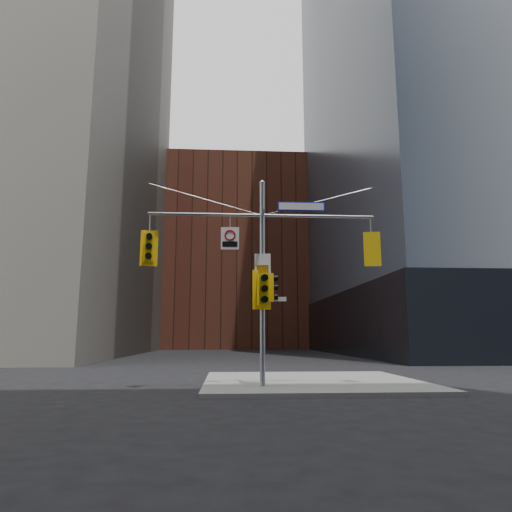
{
  "coord_description": "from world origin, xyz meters",
  "views": [
    {
      "loc": [
        -1.19,
        -13.61,
        1.78
      ],
      "look_at": [
        -0.22,
        2.0,
        4.53
      ],
      "focal_mm": 32.0,
      "sensor_mm": 36.0,
      "label": 1
    }
  ],
  "objects": [
    {
      "name": "regulatory_sign_arm",
      "position": [
        -1.13,
        1.97,
        5.18
      ],
      "size": [
        0.63,
        0.09,
        0.79
      ],
      "rotation": [
        0.0,
        0.0,
        -0.05
      ],
      "color": "silver",
      "rests_on": "ground"
    },
    {
      "name": "brick_midrise",
      "position": [
        0.0,
        58.0,
        14.0
      ],
      "size": [
        26.0,
        20.0,
        28.0
      ],
      "primitive_type": "cube",
      "color": "brown",
      "rests_on": "ground"
    },
    {
      "name": "signal_assembly",
      "position": [
        0.0,
        1.99,
        4.42
      ],
      "size": [
        8.0,
        0.8,
        7.3
      ],
      "color": "gray",
      "rests_on": "ground"
    },
    {
      "name": "ground",
      "position": [
        0.0,
        0.0,
        0.0
      ],
      "size": [
        160.0,
        160.0,
        0.0
      ],
      "primitive_type": "plane",
      "color": "black",
      "rests_on": "ground"
    },
    {
      "name": "traffic_light_pole_front",
      "position": [
        -0.0,
        1.73,
        3.35
      ],
      "size": [
        0.64,
        0.56,
        1.35
      ],
      "rotation": [
        0.0,
        0.0,
        0.16
      ],
      "color": "yellow",
      "rests_on": "ground"
    },
    {
      "name": "traffic_light_west_arm",
      "position": [
        -3.92,
        2.01,
        4.8
      ],
      "size": [
        0.6,
        0.52,
        1.26
      ],
      "rotation": [
        0.0,
        0.0,
        0.15
      ],
      "color": "yellow",
      "rests_on": "ground"
    },
    {
      "name": "street_sign_blade",
      "position": [
        1.4,
        2.0,
        6.35
      ],
      "size": [
        1.72,
        0.05,
        0.33
      ],
      "rotation": [
        0.0,
        0.0,
        -0.0
      ],
      "color": "navy",
      "rests_on": "ground"
    },
    {
      "name": "sidewalk_corner",
      "position": [
        2.0,
        4.0,
        0.07
      ],
      "size": [
        8.0,
        8.0,
        0.15
      ],
      "primitive_type": "cube",
      "color": "gray",
      "rests_on": "ground"
    },
    {
      "name": "street_blade_ew",
      "position": [
        0.45,
        2.0,
        3.03
      ],
      "size": [
        0.75,
        0.11,
        0.15
      ],
      "rotation": [
        0.0,
        0.0,
        -0.11
      ],
      "color": "silver",
      "rests_on": "ground"
    },
    {
      "name": "regulatory_sign_pole",
      "position": [
        0.0,
        1.88,
        4.21
      ],
      "size": [
        0.55,
        0.06,
        0.72
      ],
      "rotation": [
        0.0,
        0.0,
        -0.04
      ],
      "color": "silver",
      "rests_on": "ground"
    },
    {
      "name": "traffic_light_pole_side",
      "position": [
        0.32,
        2.0,
        3.43
      ],
      "size": [
        0.39,
        0.33,
        0.97
      ],
      "rotation": [
        0.0,
        0.0,
        1.49
      ],
      "color": "yellow",
      "rests_on": "ground"
    },
    {
      "name": "podium_ne",
      "position": [
        28.0,
        32.0,
        3.0
      ],
      "size": [
        36.4,
        36.4,
        6.0
      ],
      "primitive_type": "cube",
      "color": "black",
      "rests_on": "ground"
    },
    {
      "name": "traffic_light_east_arm",
      "position": [
        3.9,
        1.99,
        4.8
      ],
      "size": [
        0.58,
        0.52,
        1.22
      ],
      "rotation": [
        0.0,
        0.0,
        2.95
      ],
      "color": "yellow",
      "rests_on": "ground"
    },
    {
      "name": "street_blade_ns",
      "position": [
        0.0,
        2.45,
        2.73
      ],
      "size": [
        0.09,
        0.74,
        0.15
      ],
      "rotation": [
        0.0,
        0.0,
        -0.09
      ],
      "color": "#145926",
      "rests_on": "ground"
    }
  ]
}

